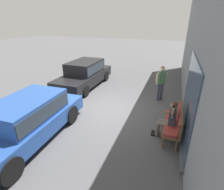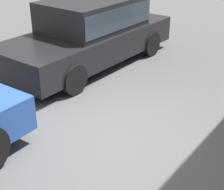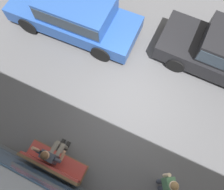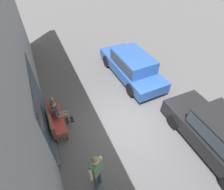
{
  "view_description": "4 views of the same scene",
  "coord_description": "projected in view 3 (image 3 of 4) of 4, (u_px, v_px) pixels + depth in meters",
  "views": [
    {
      "loc": [
        6.48,
        2.6,
        3.73
      ],
      "look_at": [
        0.56,
        0.46,
        0.99
      ],
      "focal_mm": 28.0,
      "sensor_mm": 36.0,
      "label": 1
    },
    {
      "loc": [
        3.38,
        2.6,
        2.94
      ],
      "look_at": [
        0.28,
        0.27,
        1.01
      ],
      "focal_mm": 55.0,
      "sensor_mm": 36.0,
      "label": 2
    },
    {
      "loc": [
        -0.56,
        2.6,
        6.68
      ],
      "look_at": [
        0.43,
        0.51,
        0.83
      ],
      "focal_mm": 35.0,
      "sensor_mm": 36.0,
      "label": 3
    },
    {
      "loc": [
        -3.99,
        2.6,
        6.04
      ],
      "look_at": [
        0.85,
        0.43,
        1.06
      ],
      "focal_mm": 28.0,
      "sensor_mm": 36.0,
      "label": 4
    }
  ],
  "objects": [
    {
      "name": "ground_plane",
      "position": [
        130.0,
        96.0,
        7.17
      ],
      "size": [
        60.0,
        60.0,
        0.0
      ],
      "primitive_type": "plane",
      "color": "#4C4C4F"
    },
    {
      "name": "bench",
      "position": [
        54.0,
        164.0,
        5.83
      ],
      "size": [
        1.74,
        0.55,
        1.01
      ],
      "color": "brown",
      "rests_on": "ground_plane"
    },
    {
      "name": "parked_car_mid",
      "position": [
        75.0,
        14.0,
        7.42
      ],
      "size": [
        4.66,
        1.9,
        1.44
      ],
      "color": "#23478E",
      "rests_on": "ground_plane"
    },
    {
      "name": "pedestrian_standing",
      "position": [
        168.0,
        185.0,
        5.23
      ],
      "size": [
        0.36,
        0.48,
        1.73
      ],
      "color": "#383D4C",
      "rests_on": "ground_plane"
    },
    {
      "name": "person_on_phone",
      "position": [
        52.0,
        154.0,
        5.8
      ],
      "size": [
        0.73,
        0.74,
        1.35
      ],
      "color": "#6B665B",
      "rests_on": "ground_plane"
    }
  ]
}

